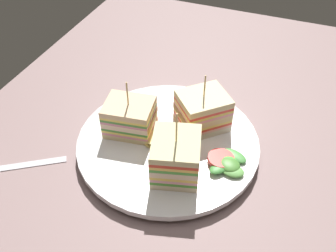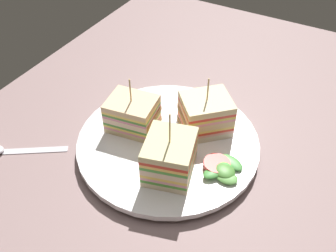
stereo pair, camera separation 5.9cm
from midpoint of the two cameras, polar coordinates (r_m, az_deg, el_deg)
ground_plane at (r=62.71cm, az=2.68°, el=-3.94°), size 105.51×72.15×1.80cm
plate at (r=61.28cm, az=2.74°, el=-2.67°), size 29.29×29.29×1.79cm
sandwich_wedge_0 at (r=53.97cm, az=3.38°, el=-4.81°), size 9.16×8.51×11.23cm
sandwich_wedge_1 at (r=61.27cm, az=8.41°, el=1.63°), size 9.96×10.02×10.05cm
sandwich_wedge_2 at (r=61.36cm, az=-2.60°, el=1.78°), size 7.24×8.48×9.60cm
chip_pile at (r=59.82cm, az=1.53°, el=-2.13°), size 4.88×6.90×1.17cm
salad_garnish at (r=56.78cm, az=11.12°, el=-6.53°), size 6.68×6.00×1.37cm
spoon at (r=65.30cm, az=-21.02°, el=-3.59°), size 8.82×12.26×1.00cm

